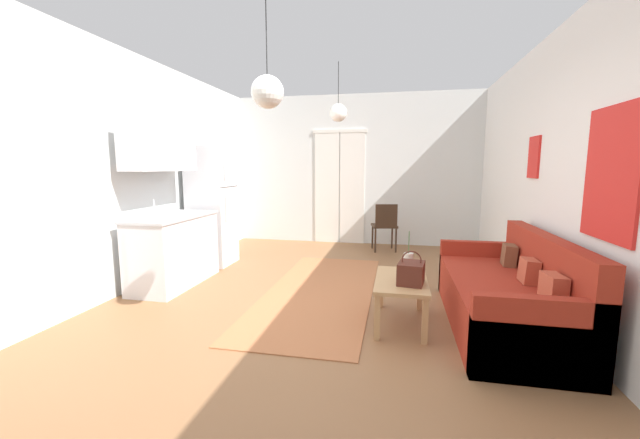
# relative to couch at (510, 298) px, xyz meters

# --- Properties ---
(ground_plane) EXTENTS (5.24, 8.27, 0.10)m
(ground_plane) POSITION_rel_couch_xyz_m (-1.87, -0.20, -0.33)
(ground_plane) COLOR #8E603D
(wall_back) EXTENTS (4.84, 0.13, 2.85)m
(wall_back) POSITION_rel_couch_xyz_m (-1.88, 3.69, 1.13)
(wall_back) COLOR silver
(wall_back) RESTS_ON ground_plane
(wall_right) EXTENTS (0.12, 7.87, 2.85)m
(wall_right) POSITION_rel_couch_xyz_m (0.50, -0.20, 1.14)
(wall_right) COLOR white
(wall_right) RESTS_ON ground_plane
(wall_left) EXTENTS (0.12, 7.87, 2.85)m
(wall_left) POSITION_rel_couch_xyz_m (-4.24, -0.20, 1.14)
(wall_left) COLOR silver
(wall_left) RESTS_ON ground_plane
(area_rug) EXTENTS (1.23, 3.19, 0.01)m
(area_rug) POSITION_rel_couch_xyz_m (-1.93, 0.64, -0.28)
(area_rug) COLOR #B26B42
(area_rug) RESTS_ON ground_plane
(couch) EXTENTS (0.88, 2.05, 0.87)m
(couch) POSITION_rel_couch_xyz_m (0.00, 0.00, 0.00)
(couch) COLOR maroon
(couch) RESTS_ON ground_plane
(coffee_table) EXTENTS (0.48, 0.87, 0.44)m
(coffee_table) POSITION_rel_couch_xyz_m (-0.99, -0.12, 0.09)
(coffee_table) COLOR tan
(coffee_table) RESTS_ON ground_plane
(bamboo_vase) EXTENTS (0.10, 0.10, 0.41)m
(bamboo_vase) POSITION_rel_couch_xyz_m (-0.93, 0.14, 0.25)
(bamboo_vase) COLOR beige
(bamboo_vase) RESTS_ON coffee_table
(handbag) EXTENTS (0.26, 0.30, 0.30)m
(handbag) POSITION_rel_couch_xyz_m (-0.91, -0.25, 0.26)
(handbag) COLOR #512319
(handbag) RESTS_ON coffee_table
(refrigerator) EXTENTS (0.60, 0.59, 1.80)m
(refrigerator) POSITION_rel_couch_xyz_m (-3.81, 1.61, 0.61)
(refrigerator) COLOR white
(refrigerator) RESTS_ON ground_plane
(kitchen_counter) EXTENTS (0.59, 1.28, 1.99)m
(kitchen_counter) POSITION_rel_couch_xyz_m (-3.82, 0.55, 0.47)
(kitchen_counter) COLOR silver
(kitchen_counter) RESTS_ON ground_plane
(accent_chair) EXTENTS (0.49, 0.48, 0.85)m
(accent_chair) POSITION_rel_couch_xyz_m (-1.25, 3.00, 0.20)
(accent_chair) COLOR #382619
(accent_chair) RESTS_ON ground_plane
(pendant_lamp_near) EXTENTS (0.25, 0.25, 0.92)m
(pendant_lamp_near) POSITION_rel_couch_xyz_m (-2.05, -0.79, 1.77)
(pendant_lamp_near) COLOR black
(pendant_lamp_far) EXTENTS (0.24, 0.24, 0.77)m
(pendant_lamp_far) POSITION_rel_couch_xyz_m (-1.85, 1.44, 1.91)
(pendant_lamp_far) COLOR black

